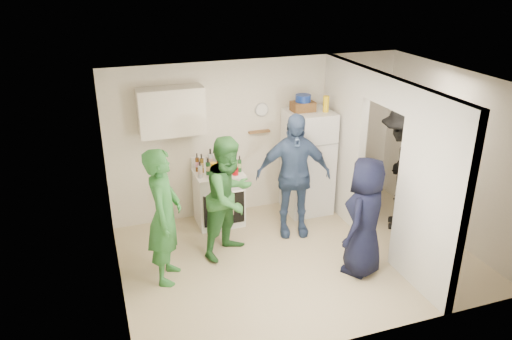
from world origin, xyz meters
The scene contains 38 objects.
floor centered at (0.00, 0.00, 0.00)m, with size 4.80×4.80×0.00m, color tan.
wall_back centered at (0.00, 1.70, 1.25)m, with size 4.80×4.80×0.00m, color silver.
wall_front centered at (0.00, -1.70, 1.25)m, with size 4.80×4.80×0.00m, color silver.
wall_left centered at (-2.40, 0.00, 1.25)m, with size 3.40×3.40×0.00m, color silver.
wall_right centered at (2.40, 0.00, 1.25)m, with size 3.40×3.40×0.00m, color silver.
ceiling centered at (0.00, 0.00, 2.50)m, with size 4.80×4.80×0.00m, color white.
partition_pier_back centered at (1.20, 1.10, 1.25)m, with size 0.12×1.20×2.50m, color silver.
partition_pier_front centered at (1.20, -1.10, 1.25)m, with size 0.12×1.20×2.50m, color silver.
partition_header centered at (1.20, 0.00, 2.30)m, with size 0.12×1.00×0.40m, color silver.
stove centered at (-0.77, 1.37, 0.44)m, with size 0.73×0.61×0.87m, color white.
upper_cabinet centered at (-1.40, 1.52, 1.85)m, with size 0.95×0.34×0.70m, color silver.
fridge centered at (0.72, 1.34, 0.85)m, with size 0.70×0.68×1.70m, color white.
wicker_basket centered at (0.62, 1.39, 1.78)m, with size 0.35×0.25×0.15m, color brown.
blue_bowl centered at (0.62, 1.39, 1.91)m, with size 0.24×0.24×0.11m, color navy.
yellow_cup_stack_top centered at (0.94, 1.24, 1.83)m, with size 0.09×0.09×0.25m, color yellow.
wall_clock centered at (0.05, 1.68, 1.70)m, with size 0.22×0.22×0.03m, color white.
spice_shelf centered at (0.00, 1.65, 1.35)m, with size 0.35×0.08×0.03m, color olive.
nook_window centered at (2.38, 0.20, 1.65)m, with size 0.03×0.70×0.80m, color black.
nook_window_frame centered at (2.36, 0.20, 1.65)m, with size 0.04×0.76×0.86m, color white.
nook_valance centered at (2.34, 0.20, 2.00)m, with size 0.04×0.82×0.18m, color white.
yellow_cup_stack_stove centered at (-0.89, 1.15, 1.00)m, with size 0.09×0.09×0.25m, color #EDA214.
red_cup centered at (-0.55, 1.17, 0.93)m, with size 0.09×0.09×0.12m, color #AD0B11.
person_green_left centered at (-1.80, 0.13, 0.91)m, with size 0.66×0.43×1.81m, color #317C3D.
person_green_center centered at (-0.84, 0.47, 0.87)m, with size 0.85×0.66×1.74m, color #397B36.
person_denim centered at (0.20, 0.71, 0.94)m, with size 1.11×0.46×1.89m, color #384B7B.
person_navy centered at (0.68, -0.55, 0.81)m, with size 0.79×0.51×1.62m, color black.
person_nook centered at (1.84, 0.38, 0.97)m, with size 1.25×0.72×1.94m, color black.
bottle_a centered at (-1.06, 1.49, 1.02)m, with size 0.06×0.06×0.30m, color #5C3512.
bottle_b centered at (-0.94, 1.31, 1.00)m, with size 0.07×0.07×0.26m, color #194C23.
bottle_c centered at (-0.84, 1.54, 1.04)m, with size 0.08×0.08×0.33m, color #A2ABB0.
bottle_d centered at (-0.75, 1.33, 1.03)m, with size 0.08×0.08×0.32m, color maroon.
bottle_e centered at (-0.69, 1.55, 1.02)m, with size 0.08×0.08×0.30m, color #A8ADBA.
bottle_f centered at (-0.58, 1.41, 1.03)m, with size 0.07×0.07×0.31m, color #174022.
bottle_g centered at (-0.52, 1.52, 1.03)m, with size 0.08×0.08×0.31m, color brown.
bottle_h centered at (-1.08, 1.23, 1.00)m, with size 0.07×0.07×0.26m, color #B3B6C0.
bottle_i centered at (-0.70, 1.48, 1.01)m, with size 0.06×0.06×0.27m, color brown.
bottle_j centered at (-0.45, 1.27, 1.00)m, with size 0.06×0.06×0.26m, color #1C5322.
bottle_k centered at (-1.01, 1.43, 1.02)m, with size 0.06×0.06×0.30m, color brown.
Camera 1 is at (-2.50, -5.48, 3.86)m, focal length 35.00 mm.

